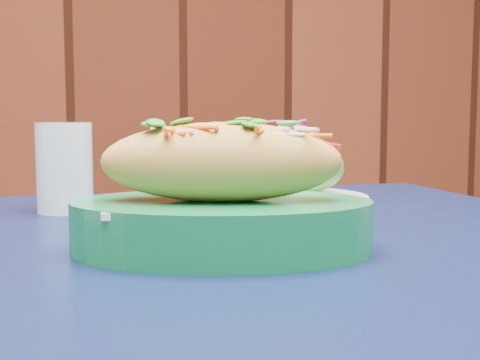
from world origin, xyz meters
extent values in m
cube|color=black|center=(0.17, 1.23, 0.73)|extent=(0.82, 0.82, 0.03)
cube|color=white|center=(0.12, 1.17, 0.79)|extent=(0.22, 0.14, 0.01)
ellipsoid|color=gold|center=(0.12, 1.17, 0.83)|extent=(0.23, 0.13, 0.07)
cylinder|color=white|center=(0.28, 1.44, 0.76)|extent=(0.21, 0.21, 0.01)
ellipsoid|color=#4C992D|center=(0.28, 1.44, 0.80)|extent=(0.14, 0.14, 0.08)
cylinder|color=red|center=(0.32, 1.41, 0.84)|extent=(0.04, 0.04, 0.01)
cylinder|color=red|center=(0.24, 1.47, 0.84)|extent=(0.04, 0.04, 0.01)
cylinder|color=red|center=(0.28, 1.48, 0.84)|extent=(0.04, 0.04, 0.01)
torus|color=#901F70|center=(0.28, 1.44, 0.85)|extent=(0.05, 0.05, 0.00)
torus|color=#901F70|center=(0.28, 1.44, 0.85)|extent=(0.05, 0.05, 0.00)
torus|color=#901F70|center=(0.28, 1.44, 0.85)|extent=(0.05, 0.05, 0.00)
torus|color=#901F70|center=(0.28, 1.44, 0.86)|extent=(0.05, 0.05, 0.00)
torus|color=#901F70|center=(0.28, 1.44, 0.86)|extent=(0.05, 0.05, 0.00)
cylinder|color=silver|center=(-0.02, 1.45, 0.81)|extent=(0.07, 0.07, 0.11)
camera|label=1|loc=(-0.02, 0.58, 0.88)|focal=50.00mm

